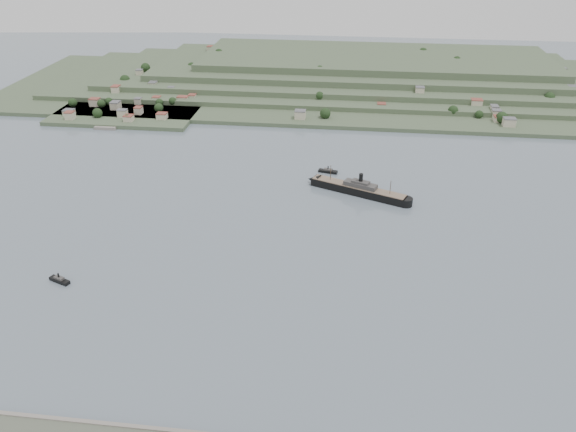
# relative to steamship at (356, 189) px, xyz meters

# --- Properties ---
(ground) EXTENTS (1400.00, 1400.00, 0.00)m
(ground) POSITION_rel_steamship_xyz_m (-46.44, -89.44, -3.87)
(ground) COLOR slate
(ground) RESTS_ON ground
(far_peninsula) EXTENTS (760.00, 309.00, 30.00)m
(far_peninsula) POSITION_rel_steamship_xyz_m (-18.53, 303.66, 8.01)
(far_peninsula) COLOR #384A31
(far_peninsula) RESTS_ON ground
(steamship) EXTENTS (82.91, 41.82, 20.99)m
(steamship) POSITION_rel_steamship_xyz_m (0.00, 0.00, 0.00)
(steamship) COLOR black
(steamship) RESTS_ON ground
(tugboat) EXTENTS (14.22, 8.47, 6.22)m
(tugboat) POSITION_rel_steamship_xyz_m (-172.34, -139.95, -2.36)
(tugboat) COLOR black
(tugboat) RESTS_ON ground
(ferry_west) EXTENTS (17.22, 10.81, 6.27)m
(ferry_west) POSITION_rel_steamship_xyz_m (-233.35, 135.56, -2.36)
(ferry_west) COLOR black
(ferry_west) RESTS_ON ground
(ferry_east) EXTENTS (16.50, 7.51, 5.98)m
(ferry_east) POSITION_rel_steamship_xyz_m (-23.54, 36.40, -2.44)
(ferry_east) COLOR black
(ferry_east) RESTS_ON ground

